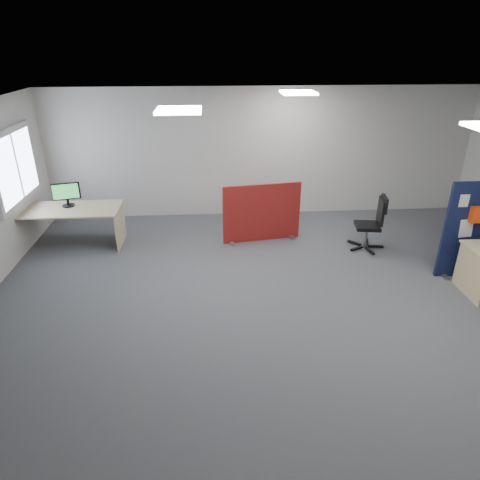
{
  "coord_description": "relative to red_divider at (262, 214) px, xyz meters",
  "views": [
    {
      "loc": [
        -1.11,
        -5.41,
        3.51
      ],
      "look_at": [
        -0.72,
        -0.06,
        1.0
      ],
      "focal_mm": 32.0,
      "sensor_mm": 36.0,
      "label": 1
    }
  ],
  "objects": [
    {
      "name": "floor",
      "position": [
        0.16,
        -2.06,
        -0.55
      ],
      "size": [
        9.0,
        9.0,
        0.0
      ],
      "primitive_type": "plane",
      "color": "#4F5156",
      "rests_on": "ground"
    },
    {
      "name": "ceiling",
      "position": [
        0.16,
        -2.06,
        2.15
      ],
      "size": [
        9.0,
        7.0,
        0.02
      ],
      "primitive_type": "cube",
      "color": "white",
      "rests_on": "wall_back"
    },
    {
      "name": "wall_back",
      "position": [
        0.16,
        1.44,
        0.8
      ],
      "size": [
        9.0,
        0.02,
        2.7
      ],
      "primitive_type": "cube",
      "color": "silver",
      "rests_on": "floor"
    },
    {
      "name": "wall_front",
      "position": [
        0.16,
        -5.56,
        0.8
      ],
      "size": [
        9.0,
        0.02,
        2.7
      ],
      "primitive_type": "cube",
      "color": "silver",
      "rests_on": "floor"
    },
    {
      "name": "window",
      "position": [
        -4.28,
        -0.06,
        1.0
      ],
      "size": [
        0.06,
        1.7,
        1.3
      ],
      "color": "white",
      "rests_on": "wall_left"
    },
    {
      "name": "ceiling_lights",
      "position": [
        0.49,
        -1.39,
        2.12
      ],
      "size": [
        4.1,
        4.1,
        0.04
      ],
      "color": "white",
      "rests_on": "ceiling"
    },
    {
      "name": "red_divider",
      "position": [
        0.0,
        0.0,
        0.0
      ],
      "size": [
        1.49,
        0.3,
        1.12
      ],
      "rotation": [
        0.0,
        0.0,
        0.15
      ],
      "color": "maroon",
      "rests_on": "floor"
    },
    {
      "name": "second_desk",
      "position": [
        -3.52,
        0.08,
        0.01
      ],
      "size": [
        1.77,
        0.89,
        0.73
      ],
      "color": "#D4BC88",
      "rests_on": "floor"
    },
    {
      "name": "monitor_second",
      "position": [
        -3.59,
        0.17,
        0.42
      ],
      "size": [
        0.48,
        0.22,
        0.44
      ],
      "rotation": [
        0.0,
        0.0,
        0.26
      ],
      "color": "black",
      "rests_on": "second_desk"
    },
    {
      "name": "office_chair",
      "position": [
        1.98,
        -0.5,
        0.02
      ],
      "size": [
        0.66,
        0.66,
        1.0
      ],
      "rotation": [
        0.0,
        0.0,
        -0.16
      ],
      "color": "black",
      "rests_on": "floor"
    }
  ]
}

